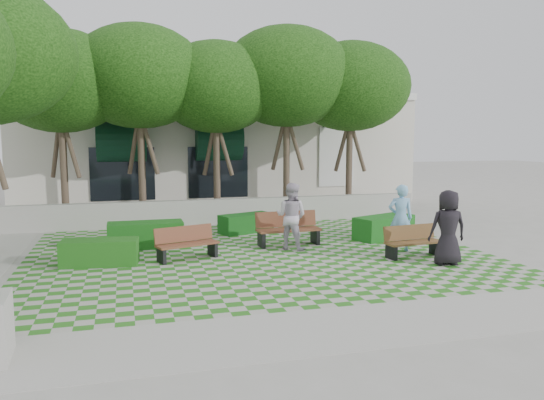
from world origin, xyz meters
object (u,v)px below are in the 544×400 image
object	(u,v)px
bench_west	(187,244)
person_blue	(400,218)
hedge_east	(384,227)
hedge_midright	(246,223)
hedge_midleft	(146,235)
bench_east	(413,242)
bench_mid	(288,229)
person_dark	(448,228)
person_white	(291,216)
hedge_west	(100,252)

from	to	relation	value
bench_west	person_blue	distance (m)	5.85
hedge_east	hedge_midright	world-z (taller)	hedge_east
bench_west	hedge_midleft	world-z (taller)	bench_west
bench_east	person_blue	world-z (taller)	person_blue
bench_mid	person_dark	world-z (taller)	person_dark
hedge_east	hedge_midright	size ratio (longest dim) A/B	1.14
bench_east	bench_mid	bearing A→B (deg)	133.53
bench_mid	person_white	world-z (taller)	person_white
hedge_midleft	person_white	distance (m)	4.18
hedge_midright	person_dark	world-z (taller)	person_dark
person_white	person_dark	bearing A→B (deg)	178.60
hedge_east	person_blue	xyz separation A→B (m)	(-0.42, -1.75, 0.57)
bench_east	person_dark	size ratio (longest dim) A/B	0.87
hedge_midright	person_blue	bearing A→B (deg)	-48.15
bench_east	hedge_east	size ratio (longest dim) A/B	0.80
bench_west	hedge_midright	xyz separation A→B (m)	(2.32, 3.29, -0.10)
bench_east	hedge_midleft	size ratio (longest dim) A/B	0.77
bench_east	bench_mid	distance (m)	3.57
bench_mid	bench_west	distance (m)	3.21
bench_west	hedge_west	world-z (taller)	bench_west
bench_west	person_dark	distance (m)	6.58
person_white	hedge_midright	bearing A→B (deg)	-36.80
bench_mid	hedge_east	size ratio (longest dim) A/B	0.93
hedge_midright	person_white	distance (m)	2.97
bench_mid	hedge_midleft	distance (m)	4.08
hedge_west	person_white	xyz separation A→B (m)	(5.11, 0.52, 0.62)
bench_east	hedge_west	world-z (taller)	bench_east
hedge_west	person_white	bearing A→B (deg)	5.85
hedge_midleft	person_blue	size ratio (longest dim) A/B	1.13
bench_mid	person_blue	size ratio (longest dim) A/B	1.01
hedge_west	person_dark	world-z (taller)	person_dark
person_dark	hedge_west	bearing A→B (deg)	-5.78
hedge_midleft	person_dark	bearing A→B (deg)	-30.01
bench_east	person_blue	distance (m)	0.89
hedge_east	person_white	world-z (taller)	person_white
bench_east	person_dark	bearing A→B (deg)	-76.58
hedge_east	person_white	xyz separation A→B (m)	(-3.24, -0.69, 0.58)
bench_mid	hedge_midright	bearing A→B (deg)	105.74
bench_east	bench_west	xyz separation A→B (m)	(-5.77, 1.32, 0.01)
hedge_west	bench_east	bearing A→B (deg)	-9.00
bench_mid	person_white	xyz separation A→B (m)	(-0.07, -0.53, 0.47)
hedge_midright	person_blue	size ratio (longest dim) A/B	0.95
hedge_west	person_blue	world-z (taller)	person_blue
bench_mid	bench_west	bearing A→B (deg)	-163.89
hedge_east	person_blue	distance (m)	1.89
bench_west	person_dark	size ratio (longest dim) A/B	0.91
bench_west	person_white	xyz separation A→B (m)	(2.98, 0.46, 0.53)
bench_east	hedge_midleft	xyz separation A→B (m)	(-6.73, 3.08, -0.03)
bench_west	person_dark	xyz separation A→B (m)	(6.13, -2.33, 0.52)
hedge_midleft	hedge_west	distance (m)	2.18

